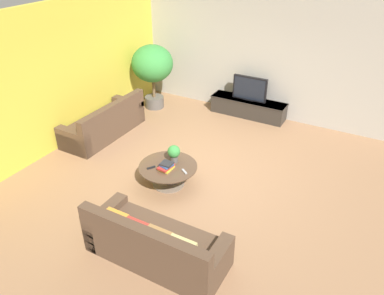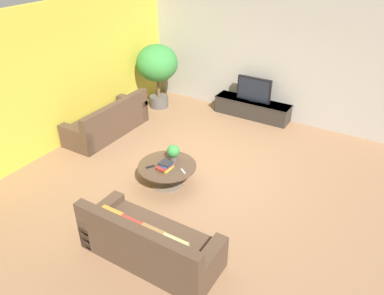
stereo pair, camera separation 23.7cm
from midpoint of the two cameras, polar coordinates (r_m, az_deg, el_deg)
The scene contains 13 objects.
ground_plane at distance 7.42m, azimuth 0.26°, elevation -4.02°, with size 24.00×24.00×0.00m, color #8C6647.
back_wall_stone at distance 9.49m, azimuth 10.10°, elevation 13.55°, with size 7.40×0.12×3.00m, color #A39E93.
side_wall_left at distance 8.75m, azimuth -18.45°, elevation 10.99°, with size 0.12×7.40×3.00m, color gold.
media_console at distance 9.70m, azimuth 7.87°, elevation 6.08°, with size 1.94×0.50×0.44m.
television at distance 9.51m, azimuth 8.08°, elevation 8.86°, with size 0.87×0.13×0.60m.
coffee_table at distance 6.99m, azimuth -4.62°, elevation -3.66°, with size 1.09×1.09×0.41m.
couch_by_wall at distance 8.91m, azimuth -13.88°, elevation 3.50°, with size 0.84×2.10×0.84m.
couch_near_entry at distance 5.57m, azimuth -6.89°, elevation -14.50°, with size 2.06×0.84×0.84m.
potted_palm_tall at distance 9.85m, azimuth -6.75°, elevation 12.21°, with size 1.06×1.06×1.68m.
potted_plant_tabletop at distance 6.94m, azimuth -3.76°, elevation -0.80°, with size 0.24×0.24×0.34m.
book_stack at distance 6.81m, azimuth -4.93°, elevation -2.88°, with size 0.23×0.31×0.13m.
remote_black at distance 6.89m, azimuth -7.24°, elevation -3.06°, with size 0.04×0.16×0.02m, color black.
remote_silver at distance 6.74m, azimuth -2.19°, elevation -3.67°, with size 0.04×0.16×0.02m, color gray.
Camera 1 is at (2.83, -5.41, 4.22)m, focal length 35.00 mm.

